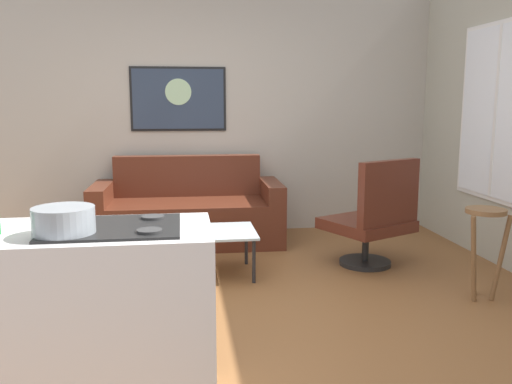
# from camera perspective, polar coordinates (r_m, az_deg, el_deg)

# --- Properties ---
(ground) EXTENTS (6.40, 6.40, 0.04)m
(ground) POSITION_cam_1_polar(r_m,az_deg,el_deg) (3.96, -4.02, -12.66)
(ground) COLOR brown
(back_wall) EXTENTS (6.40, 0.05, 2.80)m
(back_wall) POSITION_cam_1_polar(r_m,az_deg,el_deg) (6.09, -5.77, 8.82)
(back_wall) COLOR #AAA397
(back_wall) RESTS_ON ground
(couch) EXTENTS (1.95, 0.87, 0.89)m
(couch) POSITION_cam_1_polar(r_m,az_deg,el_deg) (5.71, -7.17, -2.37)
(couch) COLOR #512416
(couch) RESTS_ON ground
(coffee_table) EXTENTS (0.90, 0.62, 0.39)m
(coffee_table) POSITION_cam_1_polar(r_m,az_deg,el_deg) (4.62, -5.68, -4.50)
(coffee_table) COLOR silver
(coffee_table) RESTS_ON ground
(armchair) EXTENTS (0.88, 0.87, 0.98)m
(armchair) POSITION_cam_1_polar(r_m,az_deg,el_deg) (4.91, 12.36, -2.69)
(armchair) COLOR black
(armchair) RESTS_ON ground
(bar_stool) EXTENTS (0.34, 0.33, 0.70)m
(bar_stool) POSITION_cam_1_polar(r_m,az_deg,el_deg) (4.35, 22.98, -3.94)
(bar_stool) COLOR brown
(bar_stool) RESTS_ON ground
(kitchen_counter) EXTENTS (1.38, 0.60, 0.93)m
(kitchen_counter) POSITION_cam_1_polar(r_m,az_deg,el_deg) (2.71, -19.77, -13.16)
(kitchen_counter) COLOR silver
(kitchen_counter) RESTS_ON ground
(mixing_bowl) EXTENTS (0.26, 0.26, 0.13)m
(mixing_bowl) POSITION_cam_1_polar(r_m,az_deg,el_deg) (2.44, -19.65, -3.00)
(mixing_bowl) COLOR gray
(mixing_bowl) RESTS_ON kitchen_counter
(wall_painting) EXTENTS (1.04, 0.03, 0.69)m
(wall_painting) POSITION_cam_1_polar(r_m,az_deg,el_deg) (6.04, -8.20, 9.71)
(wall_painting) COLOR black
(window) EXTENTS (0.03, 1.21, 1.61)m
(window) POSITION_cam_1_polar(r_m,az_deg,el_deg) (5.36, 24.07, 7.69)
(window) COLOR silver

